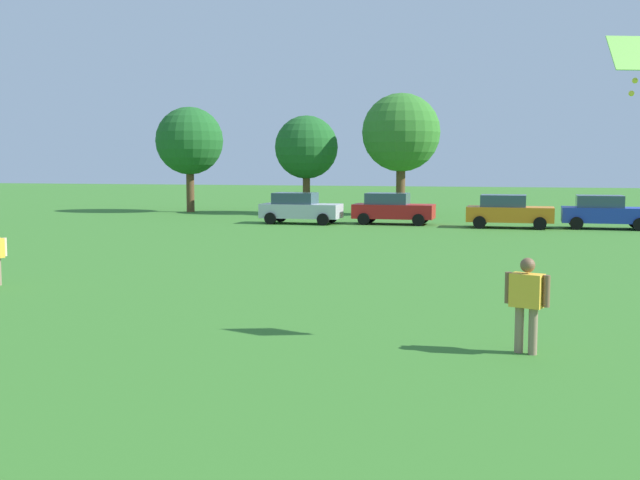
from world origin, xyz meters
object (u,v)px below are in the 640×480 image
parked_car_orange_2 (508,211)px  parked_car_red_1 (392,208)px  adult_bystander (527,297)px  parked_car_blue_3 (605,212)px  tree_center (306,148)px  kite (638,57)px  parked_car_silver_0 (300,208)px  tree_far_right (401,133)px  tree_far_left (190,141)px

parked_car_orange_2 → parked_car_red_1: bearing=172.2°
adult_bystander → parked_car_blue_3: bearing=102.1°
tree_center → kite: bearing=-65.2°
adult_bystander → tree_center: size_ratio=0.26×
kite → tree_center: bearing=114.8°
parked_car_silver_0 → tree_center: 8.98m
parked_car_red_1 → parked_car_blue_3: same height
tree_center → tree_far_right: 6.19m
parked_car_orange_2 → tree_center: bearing=148.3°
parked_car_orange_2 → tree_center: tree_center is taller
tree_far_right → parked_car_orange_2: bearing=-50.2°
parked_car_orange_2 → parked_car_blue_3: 4.72m
parked_car_blue_3 → tree_far_left: tree_far_left is taller
kite → parked_car_silver_0: 29.76m
parked_car_silver_0 → adult_bystander: bearing=-65.9°
parked_car_red_1 → tree_far_left: 16.87m
tree_center → parked_car_blue_3: bearing=-22.6°
tree_center → parked_car_orange_2: bearing=-31.7°
parked_car_orange_2 → tree_center: 15.62m
kite → tree_far_left: bearing=125.2°
parked_car_silver_0 → parked_car_orange_2: bearing=0.4°
parked_car_blue_3 → tree_center: tree_center is taller
parked_car_red_1 → tree_far_right: bearing=95.7°
parked_car_silver_0 → tree_far_right: (4.19, 8.29, 4.30)m
parked_car_silver_0 → parked_car_red_1: bearing=10.5°
kite → tree_far_left: tree_far_left is taller
adult_bystander → parked_car_blue_3: size_ratio=0.39×
kite → adult_bystander: bearing=-150.8°
adult_bystander → parked_car_red_1: 28.79m
kite → tree_far_right: tree_far_right is taller
kite → parked_car_blue_3: size_ratio=0.26×
parked_car_silver_0 → parked_car_red_1: size_ratio=1.00×
parked_car_red_1 → tree_center: (-6.85, 7.16, 3.42)m
kite → parked_car_red_1: (-8.91, 26.90, -4.27)m
parked_car_silver_0 → tree_far_right: bearing=63.2°
parked_car_blue_3 → tree_far_left: bearing=164.5°
kite → parked_car_blue_3: bearing=86.0°
tree_far_left → tree_far_right: bearing=1.9°
parked_car_blue_3 → tree_far_right: tree_far_right is taller
parked_car_blue_3 → parked_car_red_1: bearing=178.9°
tree_far_left → tree_center: (8.04, 0.26, -0.46)m
tree_center → tree_far_right: bearing=2.0°
tree_far_left → parked_car_orange_2: bearing=-20.2°
adult_bystander → parked_car_orange_2: 27.08m
parked_car_blue_3 → tree_far_left: 26.93m
kite → parked_car_blue_3: (1.88, 26.71, -4.27)m
parked_car_silver_0 → kite: bearing=-62.0°
tree_center → parked_car_red_1: bearing=-46.3°
tree_far_left → tree_center: tree_far_left is taller
parked_car_red_1 → tree_far_right: tree_far_right is taller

